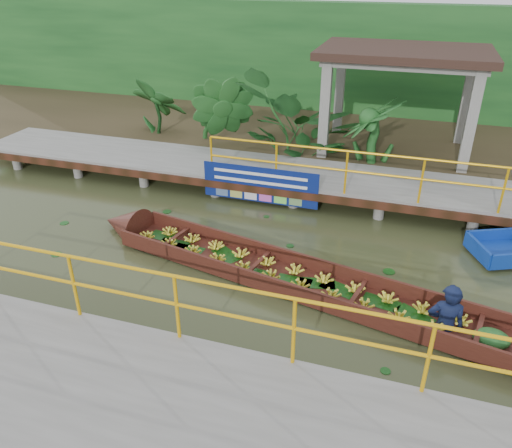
% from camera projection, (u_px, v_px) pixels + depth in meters
% --- Properties ---
extents(ground, '(80.00, 80.00, 0.00)m').
position_uv_depth(ground, '(212.00, 256.00, 9.94)').
color(ground, '#31361B').
rests_on(ground, ground).
extents(land_strip, '(30.00, 8.00, 0.45)m').
position_uv_depth(land_strip, '(299.00, 134.00, 16.14)').
color(land_strip, '#332B19').
rests_on(land_strip, ground).
extents(far_dock, '(16.00, 2.06, 1.66)m').
position_uv_depth(far_dock, '(263.00, 172.00, 12.59)').
color(far_dock, slate).
rests_on(far_dock, ground).
extents(near_dock, '(18.00, 2.40, 1.73)m').
position_uv_depth(near_dock, '(155.00, 423.00, 6.00)').
color(near_dock, slate).
rests_on(near_dock, ground).
extents(pavilion, '(4.40, 3.00, 3.00)m').
position_uv_depth(pavilion, '(404.00, 63.00, 13.11)').
color(pavilion, slate).
rests_on(pavilion, ground).
extents(foliage_backdrop, '(30.00, 0.80, 4.00)m').
position_uv_depth(foliage_backdrop, '(318.00, 64.00, 17.41)').
color(foliage_backdrop, '#15411A').
rests_on(foliage_backdrop, ground).
extents(vendor_boat, '(9.61, 2.91, 2.03)m').
position_uv_depth(vendor_boat, '(320.00, 282.00, 8.77)').
color(vendor_boat, '#35140E').
rests_on(vendor_boat, ground).
extents(blue_banner, '(2.80, 0.04, 0.87)m').
position_uv_depth(blue_banner, '(260.00, 185.00, 11.70)').
color(blue_banner, navy).
rests_on(blue_banner, ground).
extents(tropical_plants, '(14.43, 1.43, 1.79)m').
position_uv_depth(tropical_plants, '(365.00, 126.00, 13.16)').
color(tropical_plants, '#15411A').
rests_on(tropical_plants, ground).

